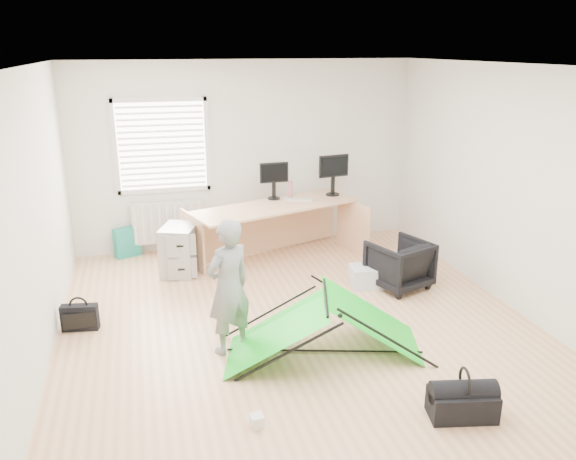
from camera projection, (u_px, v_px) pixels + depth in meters
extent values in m
plane|color=tan|center=(297.00, 324.00, 6.09)|extent=(5.50, 5.50, 0.00)
cube|color=silver|center=(247.00, 155.00, 8.19)|extent=(5.00, 0.02, 2.70)
cube|color=silver|center=(162.00, 146.00, 7.80)|extent=(1.20, 0.06, 1.20)
cube|color=silver|center=(167.00, 222.00, 8.11)|extent=(1.00, 0.12, 0.60)
cube|color=tan|center=(276.00, 233.00, 7.81)|extent=(2.45, 1.43, 0.80)
cube|color=#9C9FA1|center=(180.00, 250.00, 7.37)|extent=(0.59, 0.67, 0.65)
cube|color=black|center=(274.00, 186.00, 7.94)|extent=(0.41, 0.10, 0.39)
cube|color=black|center=(333.00, 180.00, 8.14)|extent=(0.47, 0.17, 0.44)
cube|color=beige|center=(298.00, 200.00, 7.93)|extent=(0.43, 0.29, 0.02)
cylinder|color=#AD616F|center=(290.00, 189.00, 8.03)|extent=(0.08, 0.08, 0.25)
imported|color=black|center=(399.00, 264.00, 6.95)|extent=(0.83, 0.84, 0.61)
imported|color=gray|center=(229.00, 287.00, 5.37)|extent=(0.59, 0.52, 1.36)
cube|color=silver|center=(369.00, 276.00, 7.02)|extent=(0.50, 0.38, 0.26)
cube|color=teal|center=(127.00, 242.00, 7.99)|extent=(0.39, 0.29, 0.42)
cube|color=black|center=(80.00, 317.00, 5.93)|extent=(0.39, 0.17, 0.28)
cube|color=silver|center=(257.00, 421.00, 4.44)|extent=(0.11, 0.11, 0.10)
cube|color=black|center=(462.00, 404.00, 4.54)|extent=(0.58, 0.37, 0.23)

